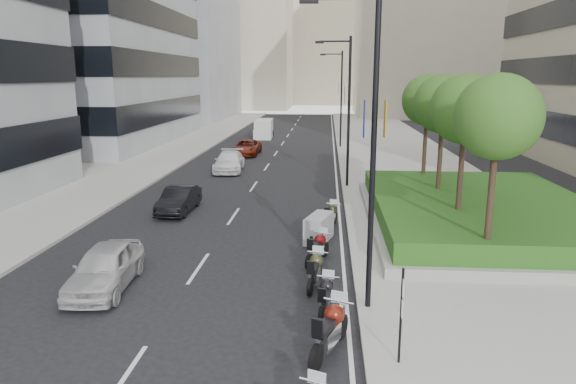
# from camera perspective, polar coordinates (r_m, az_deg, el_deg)

# --- Properties ---
(ground) EXTENTS (160.00, 160.00, 0.00)m
(ground) POSITION_cam_1_polar(r_m,az_deg,el_deg) (15.01, -7.99, -14.03)
(ground) COLOR black
(ground) RESTS_ON ground
(sidewalk_right) EXTENTS (10.00, 100.00, 0.15)m
(sidewalk_right) POSITION_cam_1_polar(r_m,az_deg,el_deg) (43.98, 12.14, 3.78)
(sidewalk_right) COLOR #9E9B93
(sidewalk_right) RESTS_ON ground
(sidewalk_left) EXTENTS (8.00, 100.00, 0.15)m
(sidewalk_left) POSITION_cam_1_polar(r_m,az_deg,el_deg) (46.10, -14.75, 4.05)
(sidewalk_left) COLOR #9E9B93
(sidewalk_left) RESTS_ON ground
(lane_edge) EXTENTS (0.12, 100.00, 0.01)m
(lane_edge) POSITION_cam_1_polar(r_m,az_deg,el_deg) (43.59, 5.21, 3.84)
(lane_edge) COLOR silver
(lane_edge) RESTS_ON ground
(lane_centre) EXTENTS (0.12, 100.00, 0.01)m
(lane_centre) POSITION_cam_1_polar(r_m,az_deg,el_deg) (43.82, -1.62, 3.94)
(lane_centre) COLOR silver
(lane_centre) RESTS_ON ground
(building_grey_far) EXTENTS (22.00, 26.00, 30.00)m
(building_grey_far) POSITION_cam_1_polar(r_m,az_deg,el_deg) (87.74, -14.29, 17.81)
(building_grey_far) COLOR gray
(building_grey_far) RESTS_ON ground
(building_cream_right) EXTENTS (28.00, 24.00, 36.00)m
(building_cream_right) POSITION_cam_1_polar(r_m,az_deg,el_deg) (95.64, 16.71, 19.03)
(building_cream_right) COLOR #B7AD93
(building_cream_right) RESTS_ON ground
(building_cream_left) EXTENTS (26.00, 24.00, 34.00)m
(building_cream_left) POSITION_cam_1_polar(r_m,az_deg,el_deg) (115.46, -6.46, 17.80)
(building_cream_left) COLOR #B7AD93
(building_cream_left) RESTS_ON ground
(building_cream_centre) EXTENTS (30.00, 24.00, 38.00)m
(building_cream_centre) POSITION_cam_1_polar(r_m,az_deg,el_deg) (133.63, 4.11, 18.01)
(building_cream_centre) COLOR #B7AD93
(building_cream_centre) RESTS_ON ground
(planter) EXTENTS (10.00, 14.00, 0.40)m
(planter) POSITION_cam_1_polar(r_m,az_deg,el_deg) (24.93, 20.47, -2.90)
(planter) COLOR gray
(planter) RESTS_ON sidewalk_right
(hedge) EXTENTS (9.40, 13.40, 0.80)m
(hedge) POSITION_cam_1_polar(r_m,az_deg,el_deg) (24.78, 20.58, -1.56)
(hedge) COLOR #285117
(hedge) RESTS_ON planter
(tree_0) EXTENTS (2.80, 2.80, 6.30)m
(tree_0) POSITION_cam_1_polar(r_m,az_deg,el_deg) (17.97, 22.29, 7.65)
(tree_0) COLOR #332319
(tree_0) RESTS_ON planter
(tree_1) EXTENTS (2.80, 2.80, 6.30)m
(tree_1) POSITION_cam_1_polar(r_m,az_deg,el_deg) (21.80, 19.12, 8.63)
(tree_1) COLOR #332319
(tree_1) RESTS_ON planter
(tree_2) EXTENTS (2.80, 2.80, 6.30)m
(tree_2) POSITION_cam_1_polar(r_m,az_deg,el_deg) (25.69, 16.89, 9.31)
(tree_2) COLOR #332319
(tree_2) RESTS_ON planter
(tree_3) EXTENTS (2.80, 2.80, 6.30)m
(tree_3) POSITION_cam_1_polar(r_m,az_deg,el_deg) (29.60, 15.24, 9.80)
(tree_3) COLOR #332319
(tree_3) RESTS_ON planter
(lamp_post_0) EXTENTS (2.34, 0.45, 9.00)m
(lamp_post_0) POSITION_cam_1_polar(r_m,az_deg,el_deg) (14.21, 8.89, 5.87)
(lamp_post_0) COLOR black
(lamp_post_0) RESTS_ON ground
(lamp_post_1) EXTENTS (2.34, 0.45, 9.00)m
(lamp_post_1) POSITION_cam_1_polar(r_m,az_deg,el_deg) (31.13, 6.51, 9.62)
(lamp_post_1) COLOR black
(lamp_post_1) RESTS_ON ground
(lamp_post_2) EXTENTS (2.34, 0.45, 9.00)m
(lamp_post_2) POSITION_cam_1_polar(r_m,az_deg,el_deg) (49.11, 5.77, 10.76)
(lamp_post_2) COLOR black
(lamp_post_2) RESTS_ON ground
(parking_sign) EXTENTS (0.06, 0.32, 2.50)m
(parking_sign) POSITION_cam_1_polar(r_m,az_deg,el_deg) (12.39, 12.47, -12.78)
(parking_sign) COLOR black
(parking_sign) RESTS_ON ground
(motorcycle_1) EXTENTS (1.10, 2.27, 1.19)m
(motorcycle_1) POSITION_cam_1_polar(r_m,az_deg,el_deg) (13.12, 4.73, -14.98)
(motorcycle_1) COLOR black
(motorcycle_1) RESTS_ON ground
(motorcycle_2) EXTENTS (0.66, 1.97, 0.98)m
(motorcycle_2) POSITION_cam_1_polar(r_m,az_deg,el_deg) (15.12, 4.19, -11.52)
(motorcycle_2) COLOR black
(motorcycle_2) RESTS_ON ground
(motorcycle_3) EXTENTS (0.69, 2.06, 1.03)m
(motorcycle_3) POSITION_cam_1_polar(r_m,az_deg,el_deg) (16.94, 3.01, -8.66)
(motorcycle_3) COLOR black
(motorcycle_3) RESTS_ON ground
(motorcycle_4) EXTENTS (0.94, 1.97, 1.03)m
(motorcycle_4) POSITION_cam_1_polar(r_m,az_deg,el_deg) (18.99, 3.33, -6.26)
(motorcycle_4) COLOR black
(motorcycle_4) RESTS_ON ground
(motorcycle_5) EXTENTS (1.26, 1.99, 1.13)m
(motorcycle_5) POSITION_cam_1_polar(r_m,az_deg,el_deg) (21.35, 3.45, -4.06)
(motorcycle_5) COLOR black
(motorcycle_5) RESTS_ON ground
(motorcycle_6) EXTENTS (0.78, 2.03, 1.03)m
(motorcycle_6) POSITION_cam_1_polar(r_m,az_deg,el_deg) (23.29, 4.78, -2.67)
(motorcycle_6) COLOR black
(motorcycle_6) RESTS_ON ground
(car_a) EXTENTS (1.97, 4.28, 1.42)m
(car_a) POSITION_cam_1_polar(r_m,az_deg,el_deg) (17.72, -19.65, -7.88)
(car_a) COLOR #BCBBBD
(car_a) RESTS_ON ground
(car_b) EXTENTS (1.44, 3.92, 1.28)m
(car_b) POSITION_cam_1_polar(r_m,az_deg,el_deg) (26.43, -12.04, -0.84)
(car_b) COLOR black
(car_b) RESTS_ON ground
(car_c) EXTENTS (2.30, 4.94, 1.40)m
(car_c) POSITION_cam_1_polar(r_m,az_deg,el_deg) (37.33, -6.56, 3.39)
(car_c) COLOR white
(car_c) RESTS_ON ground
(car_d) EXTENTS (2.23, 4.73, 1.30)m
(car_d) POSITION_cam_1_polar(r_m,az_deg,el_deg) (44.93, -4.63, 4.95)
(car_d) COLOR #661A0C
(car_d) RESTS_ON ground
(delivery_van) EXTENTS (2.04, 4.83, 1.99)m
(delivery_van) POSITION_cam_1_polar(r_m,az_deg,el_deg) (57.29, -2.72, 6.95)
(delivery_van) COLOR white
(delivery_van) RESTS_ON ground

